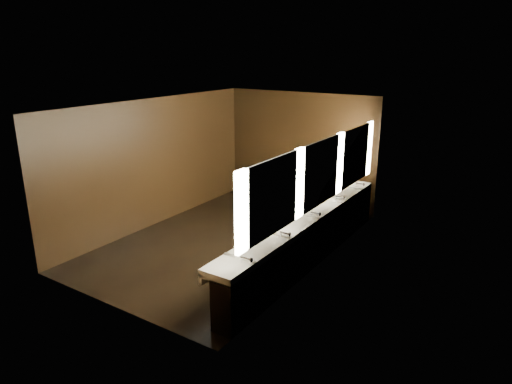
# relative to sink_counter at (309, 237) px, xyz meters

# --- Properties ---
(floor) EXTENTS (6.00, 6.00, 0.00)m
(floor) POSITION_rel_sink_counter_xyz_m (-1.79, 0.00, -0.50)
(floor) COLOR black
(floor) RESTS_ON ground
(ceiling) EXTENTS (4.00, 6.00, 0.02)m
(ceiling) POSITION_rel_sink_counter_xyz_m (-1.79, 0.00, 2.30)
(ceiling) COLOR #2D2D2B
(ceiling) RESTS_ON wall_back
(wall_back) EXTENTS (4.00, 0.02, 2.80)m
(wall_back) POSITION_rel_sink_counter_xyz_m (-1.79, 3.00, 0.90)
(wall_back) COLOR black
(wall_back) RESTS_ON floor
(wall_front) EXTENTS (4.00, 0.02, 2.80)m
(wall_front) POSITION_rel_sink_counter_xyz_m (-1.79, -3.00, 0.90)
(wall_front) COLOR black
(wall_front) RESTS_ON floor
(wall_left) EXTENTS (0.02, 6.00, 2.80)m
(wall_left) POSITION_rel_sink_counter_xyz_m (-3.79, 0.00, 0.90)
(wall_left) COLOR black
(wall_left) RESTS_ON floor
(wall_right) EXTENTS (0.02, 6.00, 2.80)m
(wall_right) POSITION_rel_sink_counter_xyz_m (0.21, 0.00, 0.90)
(wall_right) COLOR black
(wall_right) RESTS_ON floor
(sink_counter) EXTENTS (0.55, 5.40, 1.01)m
(sink_counter) POSITION_rel_sink_counter_xyz_m (0.00, 0.00, 0.00)
(sink_counter) COLOR black
(sink_counter) RESTS_ON floor
(mirror_band) EXTENTS (0.06, 5.03, 1.15)m
(mirror_band) POSITION_rel_sink_counter_xyz_m (0.19, -0.00, 1.25)
(mirror_band) COLOR white
(mirror_band) RESTS_ON wall_right
(person) EXTENTS (0.56, 0.73, 1.79)m
(person) POSITION_rel_sink_counter_xyz_m (-0.66, -0.22, 0.40)
(person) COLOR #7E93BC
(person) RESTS_ON floor
(trash_bin) EXTENTS (0.38, 0.38, 0.53)m
(trash_bin) POSITION_rel_sink_counter_xyz_m (-0.22, -0.70, -0.23)
(trash_bin) COLOR black
(trash_bin) RESTS_ON floor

